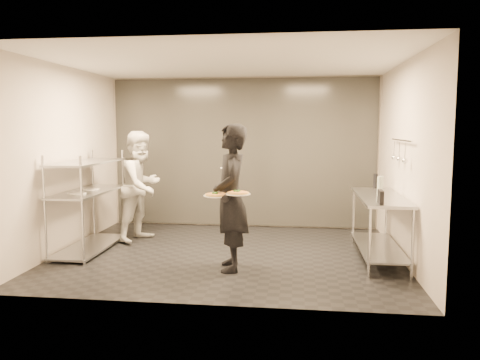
# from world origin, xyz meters

# --- Properties ---
(room_shell) EXTENTS (5.00, 4.00, 2.80)m
(room_shell) POSITION_xyz_m (0.00, 1.18, 1.40)
(room_shell) COLOR black
(room_shell) RESTS_ON ground
(pass_rack) EXTENTS (0.60, 1.60, 1.50)m
(pass_rack) POSITION_xyz_m (-2.15, -0.00, 0.77)
(pass_rack) COLOR silver
(pass_rack) RESTS_ON ground
(prep_counter) EXTENTS (0.60, 1.80, 0.92)m
(prep_counter) POSITION_xyz_m (2.18, 0.00, 0.63)
(prep_counter) COLOR silver
(prep_counter) RESTS_ON ground
(utensil_rail) EXTENTS (0.07, 1.20, 0.31)m
(utensil_rail) POSITION_xyz_m (2.43, -0.00, 1.55)
(utensil_rail) COLOR silver
(utensil_rail) RESTS_ON room_shell
(waiter) EXTENTS (0.59, 0.78, 1.92)m
(waiter) POSITION_xyz_m (0.15, -0.72, 0.96)
(waiter) COLOR black
(waiter) RESTS_ON ground
(chef) EXTENTS (0.94, 1.06, 1.81)m
(chef) POSITION_xyz_m (-1.55, 0.72, 0.91)
(chef) COLOR beige
(chef) RESTS_ON ground
(pizza_plate_near) EXTENTS (0.34, 0.34, 0.05)m
(pizza_plate_near) POSITION_xyz_m (0.00, -0.92, 1.02)
(pizza_plate_near) COLOR silver
(pizza_plate_near) RESTS_ON waiter
(pizza_plate_far) EXTENTS (0.31, 0.31, 0.05)m
(pizza_plate_far) POSITION_xyz_m (0.28, -0.98, 1.06)
(pizza_plate_far) COLOR silver
(pizza_plate_far) RESTS_ON waiter
(salad_plate) EXTENTS (0.28, 0.28, 0.07)m
(salad_plate) POSITION_xyz_m (0.10, -0.37, 1.34)
(salad_plate) COLOR silver
(salad_plate) RESTS_ON waiter
(pos_monitor) EXTENTS (0.05, 0.24, 0.17)m
(pos_monitor) POSITION_xyz_m (2.06, -0.72, 1.01)
(pos_monitor) COLOR black
(pos_monitor) RESTS_ON prep_counter
(bottle_green) EXTENTS (0.07, 0.07, 0.27)m
(bottle_green) POSITION_xyz_m (2.17, 0.02, 1.05)
(bottle_green) COLOR #919D90
(bottle_green) RESTS_ON prep_counter
(bottle_clear) EXTENTS (0.06, 0.06, 0.21)m
(bottle_clear) POSITION_xyz_m (2.31, 0.68, 1.03)
(bottle_clear) COLOR #919D90
(bottle_clear) RESTS_ON prep_counter
(bottle_dark) EXTENTS (0.07, 0.07, 0.23)m
(bottle_dark) POSITION_xyz_m (2.24, 0.80, 1.04)
(bottle_dark) COLOR black
(bottle_dark) RESTS_ON prep_counter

